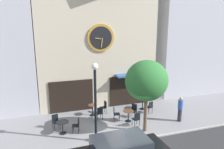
{
  "coord_description": "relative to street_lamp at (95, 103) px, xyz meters",
  "views": [
    {
      "loc": [
        -4.16,
        -10.19,
        6.55
      ],
      "look_at": [
        -0.03,
        2.63,
        3.19
      ],
      "focal_mm": 36.06,
      "sensor_mm": 36.0,
      "label": 1
    }
  ],
  "objects": [
    {
      "name": "cafe_chair_outer",
      "position": [
        2.82,
        0.94,
        -1.7
      ],
      "size": [
        0.43,
        0.43,
        0.9
      ],
      "color": "black",
      "rests_on": "ground_plane"
    },
    {
      "name": "cafe_chair_under_awning",
      "position": [
        -1.99,
        2.16,
        -1.7
      ],
      "size": [
        0.5,
        0.5,
        0.9
      ],
      "color": "black",
      "rests_on": "ground_plane"
    },
    {
      "name": "street_lamp",
      "position": [
        0.0,
        0.0,
        0.0
      ],
      "size": [
        0.36,
        0.36,
        4.38
      ],
      "color": "black",
      "rests_on": "ground_plane"
    },
    {
      "name": "ground_plane",
      "position": [
        1.58,
        -1.1,
        -2.25
      ],
      "size": [
        26.72,
        11.41,
        0.13
      ],
      "color": "gray"
    },
    {
      "name": "cafe_chair_curbside",
      "position": [
        1.44,
        3.44,
        -1.7
      ],
      "size": [
        0.44,
        0.44,
        0.9
      ],
      "color": "black",
      "rests_on": "ground_plane"
    },
    {
      "name": "neighbor_building_right",
      "position": [
        10.21,
        6.52,
        4.89
      ],
      "size": [
        6.52,
        3.85,
        14.22
      ],
      "color": "#B2B2BC",
      "rests_on": "ground_plane"
    },
    {
      "name": "cafe_table_near_door",
      "position": [
        2.6,
        1.73,
        -1.71
      ],
      "size": [
        0.69,
        0.69,
        0.74
      ],
      "color": "black",
      "rests_on": "ground_plane"
    },
    {
      "name": "cafe_chair_corner",
      "position": [
        3.21,
        2.27,
        -1.7
      ],
      "size": [
        0.57,
        0.57,
        0.9
      ],
      "color": "black",
      "rests_on": "ground_plane"
    },
    {
      "name": "street_tree",
      "position": [
        3.07,
        0.24,
        0.89
      ],
      "size": [
        2.5,
        2.25,
        4.31
      ],
      "color": "brown",
      "rests_on": "ground_plane"
    },
    {
      "name": "cafe_chair_right_end",
      "position": [
        4.53,
        2.46,
        -1.7
      ],
      "size": [
        0.51,
        0.51,
        0.9
      ],
      "color": "black",
      "rests_on": "ground_plane"
    },
    {
      "name": "cafe_table_leftmost",
      "position": [
        -1.65,
        1.41,
        -1.69
      ],
      "size": [
        0.74,
        0.74,
        0.74
      ],
      "color": "black",
      "rests_on": "ground_plane"
    },
    {
      "name": "pedestrian_blue",
      "position": [
        5.81,
        0.74,
        -1.36
      ],
      "size": [
        0.4,
        0.4,
        1.67
      ],
      "color": "#2D2D38",
      "rests_on": "ground_plane"
    },
    {
      "name": "cafe_chair_near_tree",
      "position": [
        0.87,
        2.54,
        -1.7
      ],
      "size": [
        0.44,
        0.44,
        0.9
      ],
      "color": "black",
      "rests_on": "ground_plane"
    },
    {
      "name": "cafe_chair_left_end",
      "position": [
        -0.84,
        1.25,
        -1.7
      ],
      "size": [
        0.5,
        0.5,
        0.9
      ],
      "color": "black",
      "rests_on": "ground_plane"
    },
    {
      "name": "cafe_table_center_right",
      "position": [
        0.59,
        3.36,
        -1.72
      ],
      "size": [
        0.61,
        0.61,
        0.77
      ],
      "color": "black",
      "rests_on": "ground_plane"
    },
    {
      "name": "cafe_table_near_curb",
      "position": [
        4.37,
        3.32,
        -1.7
      ],
      "size": [
        0.74,
        0.74,
        0.73
      ],
      "color": "black",
      "rests_on": "ground_plane"
    },
    {
      "name": "cafe_chair_by_entrance",
      "position": [
        1.84,
        2.13,
        -1.7
      ],
      "size": [
        0.49,
        0.49,
        0.9
      ],
      "color": "black",
      "rests_on": "ground_plane"
    },
    {
      "name": "clock_building",
      "position": [
        1.56,
        5.68,
        3.13
      ],
      "size": [
        8.86,
        3.45,
        10.42
      ],
      "color": "beige",
      "rests_on": "ground_plane"
    }
  ]
}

